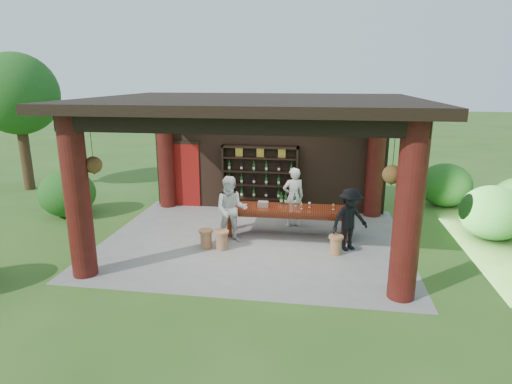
# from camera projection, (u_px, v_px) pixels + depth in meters

# --- Properties ---
(ground) EXTENTS (90.00, 90.00, 0.00)m
(ground) POSITION_uv_depth(u_px,v_px,m) (254.00, 240.00, 10.71)
(ground) COLOR #2D5119
(ground) RESTS_ON ground
(pavilion) EXTENTS (7.50, 6.00, 3.60)m
(pavilion) POSITION_uv_depth(u_px,v_px,m) (256.00, 153.00, 10.57)
(pavilion) COLOR slate
(pavilion) RESTS_ON ground
(wine_shelf) EXTENTS (2.28, 0.35, 2.01)m
(wine_shelf) POSITION_uv_depth(u_px,v_px,m) (260.00, 179.00, 12.81)
(wine_shelf) COLOR black
(wine_shelf) RESTS_ON ground
(tasting_table) EXTENTS (3.16, 0.85, 0.75)m
(tasting_table) POSITION_uv_depth(u_px,v_px,m) (287.00, 212.00, 10.92)
(tasting_table) COLOR #55170C
(tasting_table) RESTS_ON ground
(stool_near_left) EXTENTS (0.35, 0.35, 0.46)m
(stool_near_left) POSITION_uv_depth(u_px,v_px,m) (222.00, 240.00, 10.10)
(stool_near_left) COLOR brown
(stool_near_left) RESTS_ON ground
(stool_near_right) EXTENTS (0.34, 0.34, 0.45)m
(stool_near_right) POSITION_uv_depth(u_px,v_px,m) (336.00, 244.00, 9.82)
(stool_near_right) COLOR brown
(stool_near_right) RESTS_ON ground
(stool_far_left) EXTENTS (0.34, 0.34, 0.45)m
(stool_far_left) POSITION_uv_depth(u_px,v_px,m) (206.00, 238.00, 10.20)
(stool_far_left) COLOR brown
(stool_far_left) RESTS_ON ground
(host) EXTENTS (0.69, 0.58, 1.63)m
(host) POSITION_uv_depth(u_px,v_px,m) (293.00, 197.00, 11.57)
(host) COLOR white
(host) RESTS_ON ground
(guest_woman) EXTENTS (0.89, 0.74, 1.66)m
(guest_woman) POSITION_uv_depth(u_px,v_px,m) (231.00, 210.00, 10.42)
(guest_woman) COLOR silver
(guest_woman) RESTS_ON ground
(guest_man) EXTENTS (1.12, 1.00, 1.50)m
(guest_man) POSITION_uv_depth(u_px,v_px,m) (350.00, 219.00, 9.96)
(guest_man) COLOR black
(guest_man) RESTS_ON ground
(table_bottles) EXTENTS (0.43, 0.13, 0.31)m
(table_bottles) POSITION_uv_depth(u_px,v_px,m) (287.00, 198.00, 11.13)
(table_bottles) COLOR #194C1E
(table_bottles) RESTS_ON tasting_table
(table_glasses) EXTENTS (1.03, 0.32, 0.15)m
(table_glasses) POSITION_uv_depth(u_px,v_px,m) (310.00, 205.00, 10.81)
(table_glasses) COLOR silver
(table_glasses) RESTS_ON tasting_table
(napkin_basket) EXTENTS (0.26, 0.18, 0.14)m
(napkin_basket) POSITION_uv_depth(u_px,v_px,m) (263.00, 204.00, 10.90)
(napkin_basket) COLOR #BF6672
(napkin_basket) RESTS_ON tasting_table
(shrubs) EXTENTS (14.51, 8.79, 1.36)m
(shrubs) POSITION_uv_depth(u_px,v_px,m) (369.00, 215.00, 10.90)
(shrubs) COLOR #194C14
(shrubs) RESTS_ON ground
(trees) EXTENTS (21.37, 8.78, 4.80)m
(trees) POSITION_uv_depth(u_px,v_px,m) (396.00, 102.00, 10.64)
(trees) COLOR #3F2819
(trees) RESTS_ON ground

